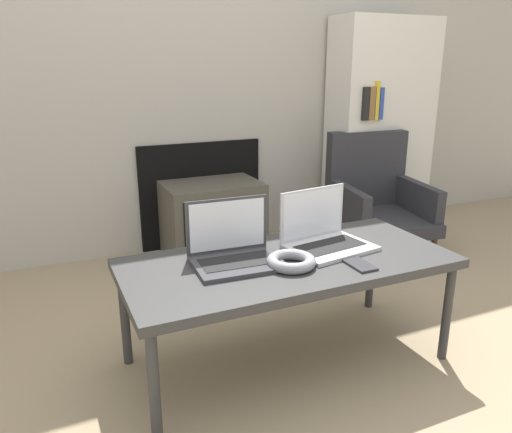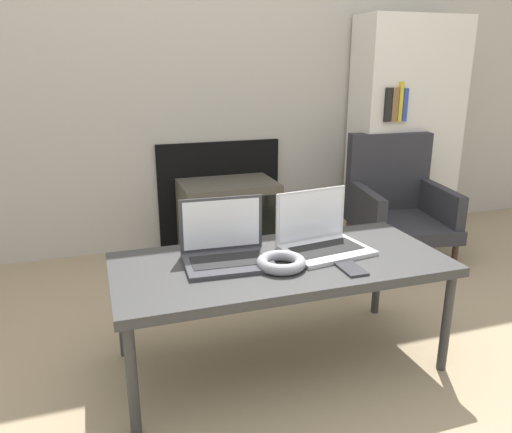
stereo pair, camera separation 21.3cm
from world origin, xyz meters
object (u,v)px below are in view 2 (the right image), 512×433
Objects in this scene: laptop_left at (226,248)px; phone at (351,269)px; laptop_right at (321,237)px; armchair at (396,199)px; headphones at (281,263)px; tv at (228,218)px.

phone is (0.41, -0.23, -0.04)m from laptop_left.
armchair is (0.98, 0.93, -0.17)m from laptop_right.
laptop_left reaches higher than phone.
laptop_left and laptop_right have the same top height.
headphones is at bearing -157.19° from laptop_right.
phone is at bearing -86.86° from tv.
laptop_left is 0.94× the size of laptop_right.
tv is 0.81× the size of armchair.
laptop_left is 0.47× the size of armchair.
tv is (-0.06, 1.18, -0.26)m from laptop_right.
laptop_left is 1.85× the size of headphones.
laptop_left is at bearing 142.07° from headphones.
headphones is (0.17, -0.13, -0.03)m from laptop_left.
laptop_right is 0.49× the size of armchair.
laptop_right is at bearing -125.91° from armchair.
armchair reaches higher than headphones.
laptop_left is 0.39m from laptop_right.
laptop_right is 2.68× the size of phone.
phone is at bearing -22.46° from headphones.
laptop_left is 2.53× the size of phone.
laptop_left is 0.58× the size of tv.
laptop_right reaches higher than tv.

